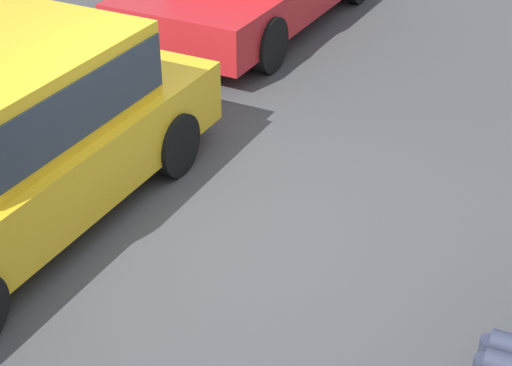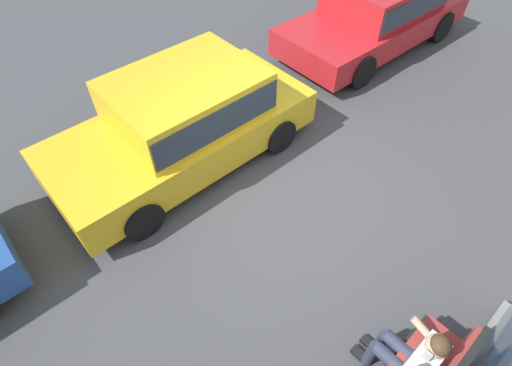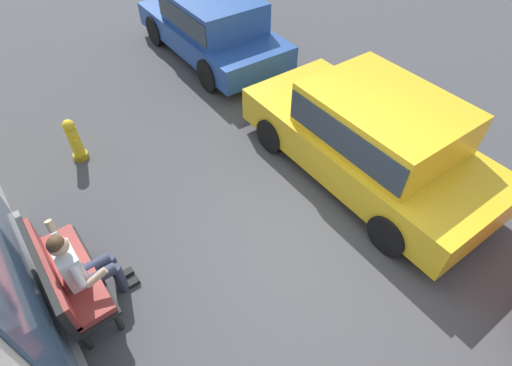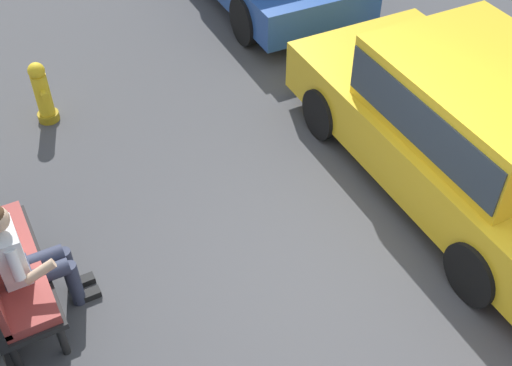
{
  "view_description": "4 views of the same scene",
  "coord_description": "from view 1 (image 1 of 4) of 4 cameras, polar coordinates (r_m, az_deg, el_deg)",
  "views": [
    {
      "loc": [
        4.7,
        2.6,
        3.89
      ],
      "look_at": [
        0.47,
        0.57,
        0.97
      ],
      "focal_mm": 55.0,
      "sensor_mm": 36.0,
      "label": 1
    },
    {
      "loc": [
        2.98,
        2.6,
        4.86
      ],
      "look_at": [
        0.74,
        0.19,
        1.16
      ],
      "focal_mm": 28.0,
      "sensor_mm": 36.0,
      "label": 2
    },
    {
      "loc": [
        -2.36,
        2.6,
        4.72
      ],
      "look_at": [
        0.54,
        0.41,
        1.03
      ],
      "focal_mm": 28.0,
      "sensor_mm": 36.0,
      "label": 3
    },
    {
      "loc": [
        -3.12,
        2.6,
        4.85
      ],
      "look_at": [
        0.67,
        0.59,
        0.85
      ],
      "focal_mm": 45.0,
      "sensor_mm": 36.0,
      "label": 4
    }
  ],
  "objects": [
    {
      "name": "ground_plane",
      "position": [
        6.63,
        -2.75,
        -4.11
      ],
      "size": [
        60.0,
        60.0,
        0.0
      ],
      "primitive_type": "plane",
      "color": "#424244"
    }
  ]
}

